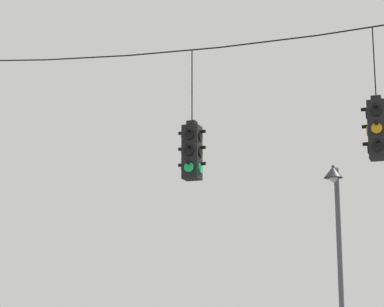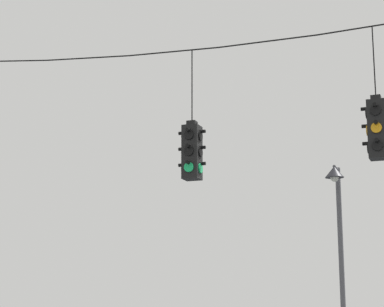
# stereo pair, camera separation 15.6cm
# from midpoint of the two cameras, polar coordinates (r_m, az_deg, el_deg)

# --- Properties ---
(span_wire) EXTENTS (14.40, 0.03, 0.46)m
(span_wire) POSITION_cam_midpoint_polar(r_m,az_deg,el_deg) (15.44, 6.04, 9.00)
(span_wire) COLOR black
(traffic_light_over_intersection) EXTENTS (0.58, 0.58, 2.76)m
(traffic_light_over_intersection) POSITION_cam_midpoint_polar(r_m,az_deg,el_deg) (15.24, 0.29, 0.17)
(traffic_light_over_intersection) COLOR black
(traffic_light_near_left_pole) EXTENTS (0.58, 0.58, 2.62)m
(traffic_light_near_left_pole) POSITION_cam_midpoint_polar(r_m,az_deg,el_deg) (14.46, 14.25, 1.86)
(traffic_light_near_left_pole) COLOR black
(street_lamp) EXTENTS (0.44, 0.76, 5.42)m
(street_lamp) POSITION_cam_midpoint_polar(r_m,az_deg,el_deg) (17.65, 11.37, -6.08)
(street_lamp) COLOR #515156
(street_lamp) RESTS_ON ground_plane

